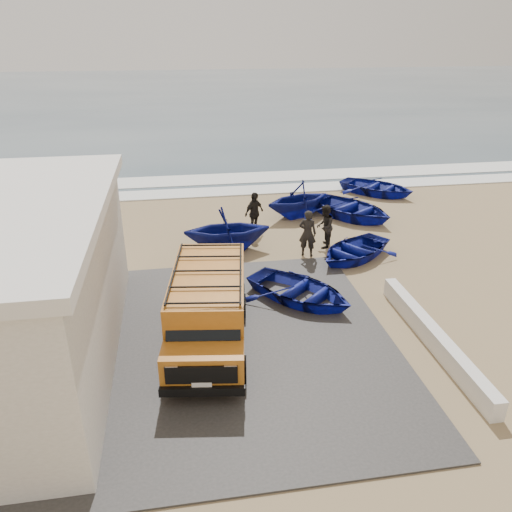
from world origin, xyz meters
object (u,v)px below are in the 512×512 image
boat_near_right (353,250)px  boat_far_left (298,199)px  parapet (433,337)px  fisherman_front (308,233)px  van (208,307)px  fisherman_middle (325,226)px  boat_mid_left (227,229)px  boat_near_left (300,291)px  fisherman_back (254,213)px  boat_mid_right (350,208)px  boat_far_right (377,187)px

boat_near_right → boat_far_left: 4.97m
parapet → fisherman_front: 6.69m
van → fisherman_middle: (4.99, 5.93, -0.28)m
boat_mid_left → boat_near_left: bearing=-158.6°
van → fisherman_front: (4.12, 5.24, -0.23)m
boat_far_left → parapet: bearing=-14.9°
boat_near_right → fisherman_middle: size_ratio=1.97×
fisherman_back → parapet: bearing=-106.2°
fisherman_middle → boat_near_right: bearing=57.7°
boat_mid_left → fisherman_back: size_ratio=1.87×
boat_far_left → boat_mid_right: bearing=57.1°
boat_mid_right → fisherman_middle: size_ratio=2.46×
fisherman_middle → fisherman_back: size_ratio=0.97×
fisherman_front → boat_near_left: bearing=94.6°
boat_far_right → boat_mid_left: bearing=169.4°
boat_mid_right → fisherman_middle: fisherman_middle is taller
fisherman_middle → fisherman_back: bearing=-102.8°
van → fisherman_back: (2.51, 7.87, -0.25)m
boat_mid_left → fisherman_front: fisherman_front is taller
boat_far_right → fisherman_back: bearing=165.4°
parapet → fisherman_front: (-1.89, 6.38, 0.64)m
boat_mid_right → fisherman_back: fisherman_back is taller
boat_far_left → fisherman_front: 4.35m
boat_near_right → boat_mid_right: bearing=128.0°
boat_near_left → van: bearing=169.0°
boat_mid_right → fisherman_front: 4.89m
boat_near_left → fisherman_front: size_ratio=1.98×
boat_far_left → fisherman_front: bearing=-30.3°
fisherman_back → boat_near_left: bearing=-122.7°
boat_near_left → boat_far_left: size_ratio=1.12×
boat_far_right → fisherman_back: 8.39m
parapet → boat_near_left: (-3.00, 2.99, 0.10)m
parapet → van: size_ratio=1.16×
van → parapet: bearing=-2.9°
boat_near_right → boat_mid_right: 4.57m
fisherman_middle → fisherman_back: fisherman_back is taller
parapet → fisherman_middle: bearing=98.2°
van → boat_mid_left: 6.34m
van → boat_mid_right: bearing=59.7°
boat_mid_right → boat_far_left: boat_far_left is taller
boat_far_right → boat_near_right: bearing=-163.1°
boat_mid_right → boat_far_right: (2.55, 3.12, -0.04)m
parapet → boat_far_left: boat_far_left is taller
boat_far_left → boat_far_right: bearing=97.2°
boat_far_right → fisherman_middle: 7.83m
boat_near_left → fisherman_back: bearing=52.2°
boat_mid_left → fisherman_back: 2.11m
fisherman_back → fisherman_front: bearing=-95.9°
boat_near_right → fisherman_back: bearing=-169.0°
van → boat_far_left: 10.68m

